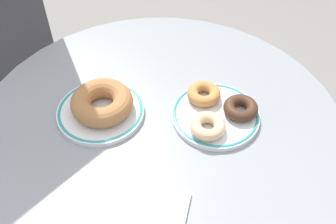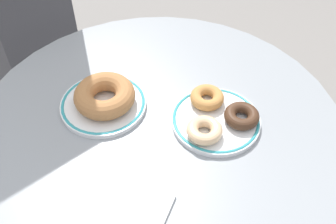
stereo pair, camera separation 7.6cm
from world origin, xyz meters
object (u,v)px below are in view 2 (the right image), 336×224
at_px(donut_glazed, 204,130).
at_px(paper_napkin, 121,215).
at_px(plate_right, 216,120).
at_px(donut_chocolate, 242,116).
at_px(donut_old_fashioned, 207,98).
at_px(cafe_table, 160,194).
at_px(plate_left, 103,104).
at_px(donut_cinnamon, 105,96).

height_order(donut_glazed, paper_napkin, donut_glazed).
bearing_deg(donut_glazed, plate_right, 60.28).
height_order(donut_chocolate, donut_old_fashioned, same).
bearing_deg(donut_old_fashioned, cafe_table, -150.81).
xyz_separation_m(plate_left, donut_cinnamon, (0.01, -0.00, 0.03)).
distance_m(plate_left, donut_glazed, 0.21).
bearing_deg(donut_cinnamon, donut_chocolate, -6.88).
bearing_deg(donut_glazed, plate_left, 160.15).
height_order(plate_left, donut_old_fashioned, donut_old_fashioned).
height_order(plate_right, donut_glazed, donut_glazed).
xyz_separation_m(donut_chocolate, donut_glazed, (-0.07, -0.04, 0.00)).
bearing_deg(plate_right, donut_chocolate, -1.87).
bearing_deg(donut_old_fashioned, plate_left, -176.41).
xyz_separation_m(cafe_table, plate_left, (-0.11, 0.04, 0.27)).
height_order(cafe_table, plate_right, plate_right).
xyz_separation_m(cafe_table, donut_old_fashioned, (0.10, 0.05, 0.28)).
bearing_deg(plate_right, plate_left, 172.08).
relative_size(cafe_table, donut_cinnamon, 6.30).
bearing_deg(cafe_table, plate_right, 4.45).
distance_m(plate_right, donut_cinnamon, 0.22).
bearing_deg(plate_right, donut_glazed, -119.72).
height_order(donut_cinnamon, donut_chocolate, donut_cinnamon).
xyz_separation_m(cafe_table, donut_glazed, (0.09, -0.03, 0.28)).
relative_size(cafe_table, donut_chocolate, 11.33).
distance_m(donut_cinnamon, donut_chocolate, 0.27).
distance_m(plate_left, plate_right, 0.23).
xyz_separation_m(donut_old_fashioned, donut_glazed, (-0.01, -0.09, 0.00)).
height_order(donut_chocolate, paper_napkin, donut_chocolate).
xyz_separation_m(cafe_table, donut_cinnamon, (-0.11, 0.04, 0.29)).
bearing_deg(donut_cinnamon, donut_glazed, -20.19).
relative_size(plate_right, donut_cinnamon, 1.43).
relative_size(donut_old_fashioned, donut_glazed, 1.00).
height_order(plate_right, donut_old_fashioned, donut_old_fashioned).
height_order(cafe_table, donut_chocolate, donut_chocolate).
height_order(plate_right, paper_napkin, plate_right).
bearing_deg(donut_glazed, paper_napkin, -128.38).
relative_size(plate_left, donut_cinnamon, 1.43).
distance_m(donut_chocolate, paper_napkin, 0.29).
relative_size(plate_left, plate_right, 1.00).
height_order(cafe_table, paper_napkin, paper_napkin).
bearing_deg(plate_left, donut_cinnamon, -6.60).
distance_m(cafe_table, donut_chocolate, 0.32).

